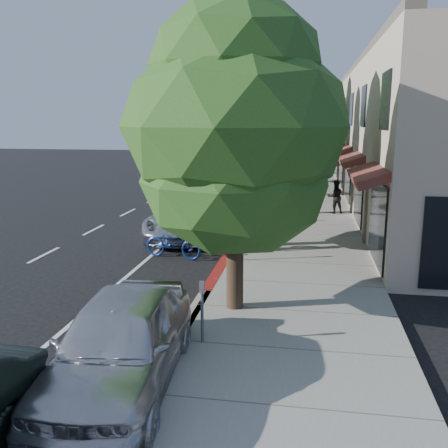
% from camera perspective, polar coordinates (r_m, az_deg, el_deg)
% --- Properties ---
extents(ground, '(120.00, 120.00, 0.00)m').
position_cam_1_polar(ground, '(13.96, -1.24, -6.84)').
color(ground, black).
rests_on(ground, ground).
extents(sidewalk, '(4.60, 56.00, 0.15)m').
position_cam_1_polar(sidewalk, '(21.44, 8.88, -0.15)').
color(sidewalk, gray).
rests_on(sidewalk, ground).
extents(curb, '(0.30, 56.00, 0.15)m').
position_cam_1_polar(curb, '(21.59, 2.77, 0.06)').
color(curb, '#9E998E').
rests_on(curb, ground).
extents(curb_red_segment, '(0.32, 4.00, 0.15)m').
position_cam_1_polar(curb_red_segment, '(14.87, -0.51, -5.35)').
color(curb_red_segment, maroon).
rests_on(curb_red_segment, ground).
extents(storefront_building, '(10.00, 36.00, 7.00)m').
position_cam_1_polar(storefront_building, '(31.80, 22.84, 9.16)').
color(storefront_building, '#C0AE93').
rests_on(storefront_building, ground).
extents(street_tree_0, '(5.02, 5.02, 7.09)m').
position_cam_1_polar(street_tree_0, '(11.11, 1.32, 10.57)').
color(street_tree_0, black).
rests_on(street_tree_0, ground).
extents(street_tree_1, '(5.49, 5.49, 7.51)m').
position_cam_1_polar(street_tree_1, '(17.06, 4.32, 11.70)').
color(street_tree_1, black).
rests_on(street_tree_1, ground).
extents(street_tree_2, '(3.75, 3.75, 7.49)m').
position_cam_1_polar(street_tree_2, '(23.05, 5.78, 12.59)').
color(street_tree_2, black).
rests_on(street_tree_2, ground).
extents(street_tree_3, '(5.65, 5.65, 8.35)m').
position_cam_1_polar(street_tree_3, '(29.04, 6.64, 12.86)').
color(street_tree_3, black).
rests_on(street_tree_3, ground).
extents(street_tree_4, '(4.95, 4.95, 7.46)m').
position_cam_1_polar(street_tree_4, '(35.02, 7.17, 11.81)').
color(street_tree_4, black).
rests_on(street_tree_4, ground).
extents(street_tree_5, '(4.11, 4.11, 7.02)m').
position_cam_1_polar(street_tree_5, '(41.02, 7.56, 11.58)').
color(street_tree_5, black).
rests_on(street_tree_5, ground).
extents(cyclist, '(0.75, 0.86, 1.98)m').
position_cam_1_polar(cyclist, '(16.58, 0.05, -0.28)').
color(cyclist, white).
rests_on(cyclist, ground).
extents(bicycle, '(2.10, 1.11, 1.05)m').
position_cam_1_polar(bicycle, '(16.44, -5.85, -2.12)').
color(bicycle, navy).
rests_on(bicycle, ground).
extents(silver_suv, '(3.09, 5.70, 1.52)m').
position_cam_1_polar(silver_suv, '(19.44, -4.56, 0.78)').
color(silver_suv, '#BCBDC2').
rests_on(silver_suv, ground).
extents(dark_sedan, '(1.88, 5.09, 1.67)m').
position_cam_1_polar(dark_sedan, '(24.73, 1.05, 3.36)').
color(dark_sedan, black).
rests_on(dark_sedan, ground).
extents(white_pickup, '(3.25, 6.39, 1.77)m').
position_cam_1_polar(white_pickup, '(31.66, 2.51, 5.31)').
color(white_pickup, silver).
rests_on(white_pickup, ground).
extents(dark_suv_far, '(1.73, 4.24, 1.44)m').
position_cam_1_polar(dark_suv_far, '(38.41, 2.66, 6.20)').
color(dark_suv_far, black).
rests_on(dark_suv_far, ground).
extents(near_car_a, '(2.28, 4.89, 1.62)m').
position_cam_1_polar(near_car_a, '(8.74, -11.79, -13.17)').
color(near_car_a, silver).
rests_on(near_car_a, ground).
extents(pedestrian, '(0.89, 0.77, 1.55)m').
position_cam_1_polar(pedestrian, '(23.98, 12.60, 3.04)').
color(pedestrian, black).
rests_on(pedestrian, sidewalk).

